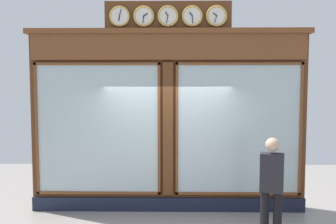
% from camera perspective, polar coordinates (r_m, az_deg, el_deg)
% --- Properties ---
extents(shop_facade, '(5.57, 0.42, 4.15)m').
position_cam_1_polar(shop_facade, '(7.02, 0.02, -1.18)').
color(shop_facade, '#5B3319').
rests_on(shop_facade, ground_plane).
extents(pedestrian, '(0.41, 0.33, 1.69)m').
position_cam_1_polar(pedestrian, '(5.94, 16.56, -11.33)').
color(pedestrian, black).
rests_on(pedestrian, ground_plane).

